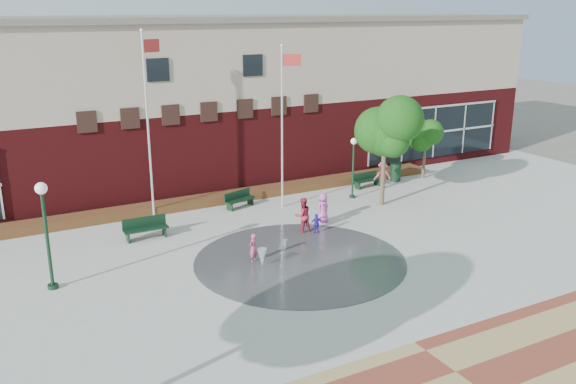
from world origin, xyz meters
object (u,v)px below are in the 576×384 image
flagpole_right (283,119)px  bench_left (146,232)px  flagpole_left (148,116)px  trash_can (395,172)px  child_splash (253,248)px

flagpole_right → bench_left: (-7.33, -1.14, -4.17)m
flagpole_left → trash_can: flagpole_left is taller
flagpole_left → bench_left: bearing=-136.3°
bench_left → child_splash: 5.38m
bench_left → trash_can: (15.28, 2.29, 0.25)m
trash_can → child_splash: bearing=-151.2°
trash_can → child_splash: 13.96m
trash_can → child_splash: child_splash is taller
flagpole_right → trash_can: 8.94m
flagpole_right → trash_can: (7.95, 1.16, -3.92)m
flagpole_left → child_splash: size_ratio=7.46×
flagpole_right → trash_can: size_ratio=7.24×
flagpole_right → child_splash: 8.03m
bench_left → child_splash: child_splash is taller
flagpole_right → child_splash: size_ratio=6.82×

